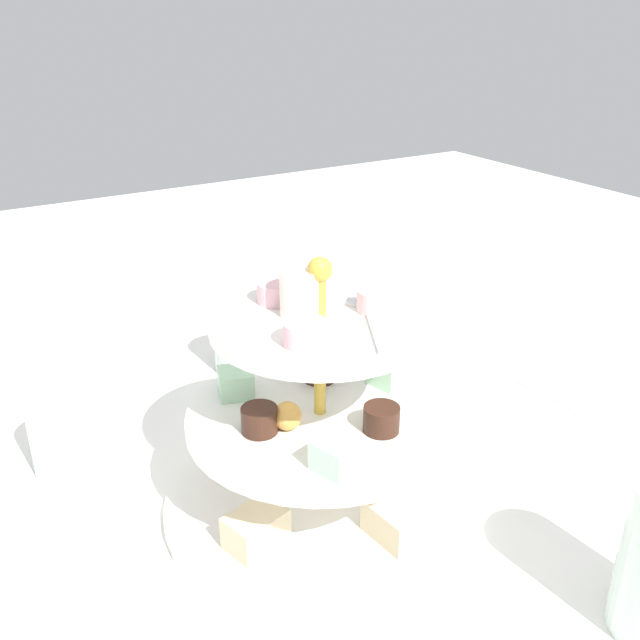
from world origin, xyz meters
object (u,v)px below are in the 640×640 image
tiered_serving_stand (319,435)px  water_glass_short_left (240,339)px  butter_knife_right (561,400)px  water_glass_mid_back (62,431)px  teacup_with_saucer (363,341)px

tiered_serving_stand → water_glass_short_left: bearing=-10.8°
tiered_serving_stand → butter_knife_right: tiered_serving_stand is taller
water_glass_short_left → butter_knife_right: 0.38m
tiered_serving_stand → water_glass_mid_back: tiered_serving_stand is taller
tiered_serving_stand → teacup_with_saucer: bearing=-41.8°
tiered_serving_stand → butter_knife_right: (0.01, -0.33, -0.07)m
water_glass_short_left → teacup_with_saucer: bearing=-111.2°
water_glass_short_left → water_glass_mid_back: 0.26m
teacup_with_saucer → water_glass_short_left: bearing=68.8°
tiered_serving_stand → water_glass_short_left: (0.28, -0.05, -0.03)m
water_glass_mid_back → teacup_with_saucer: bearing=-83.0°
water_glass_short_left → butter_knife_right: (-0.26, -0.28, -0.04)m
water_glass_short_left → butter_knife_right: size_ratio=0.48×
water_glass_short_left → teacup_with_saucer: 0.16m
butter_knife_right → water_glass_mid_back: water_glass_mid_back is taller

